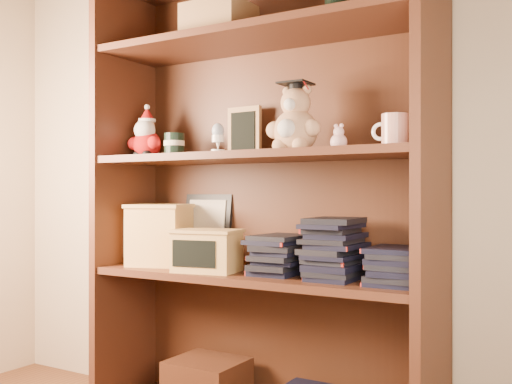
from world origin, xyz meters
The scene contains 16 objects.
bookcase centered at (-0.15, 1.36, 0.78)m, with size 1.20×0.35×1.60m.
shelf_lower centered at (-0.15, 1.30, 0.54)m, with size 1.14×0.33×0.02m.
shelf_upper centered at (-0.15, 1.30, 0.94)m, with size 1.14×0.33×0.02m.
santa_plush centered at (-0.62, 1.30, 1.03)m, with size 0.15×0.11×0.21m.
teachers_tin centered at (-0.49, 1.30, 0.99)m, with size 0.08×0.08×0.08m.
chalkboard_plaque centered at (-0.26, 1.42, 1.04)m, with size 0.14×0.08×0.18m.
egg_cup centered at (-0.25, 1.23, 1.00)m, with size 0.05×0.05×0.10m.
grad_teddy_bear centered at (0.00, 1.30, 1.04)m, with size 0.19×0.16×0.23m.
pink_figurine centered at (0.15, 1.30, 0.98)m, with size 0.05×0.05×0.08m.
teacher_mug centered at (0.33, 1.30, 1.00)m, with size 0.11×0.08×0.10m.
certificate_frame centered at (-0.45, 1.44, 0.68)m, with size 0.21×0.05×0.26m.
treats_box centered at (-0.56, 1.30, 0.66)m, with size 0.26×0.26×0.22m.
pencils_box centered at (-0.30, 1.24, 0.62)m, with size 0.24×0.19×0.14m.
book_stack_left centered at (-0.05, 1.30, 0.61)m, with size 0.14×0.20×0.13m.
book_stack_mid centered at (0.13, 1.30, 0.65)m, with size 0.14×0.20×0.19m.
book_stack_right centered at (0.34, 1.30, 0.61)m, with size 0.14×0.20×0.11m.
Camera 1 is at (0.88, -0.41, 0.82)m, focal length 42.00 mm.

